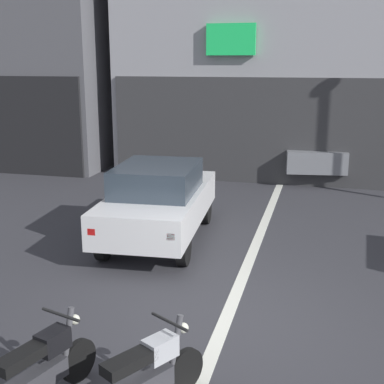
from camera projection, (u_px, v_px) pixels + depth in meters
The scene contains 6 objects.
ground_plane at pixel (224, 323), 7.46m from camera, with size 120.00×120.00×0.00m, color #333338.
lane_centre_line at pixel (270, 210), 13.09m from camera, with size 0.20×18.00×0.01m, color silver.
car_white_crossing_near at pixel (159, 200), 10.71m from camera, with size 2.04×4.21×1.64m.
car_grey_down_street at pixel (310, 148), 17.07m from camera, with size 2.31×4.30×1.64m.
motorcycle_black_row_leftmost at pixel (41, 369), 5.56m from camera, with size 0.65×1.62×0.98m.
motorcycle_silver_row_left_mid at pixel (147, 375), 5.45m from camera, with size 0.90×1.48×0.98m.
Camera 1 is at (1.24, -6.67, 3.67)m, focal length 48.48 mm.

